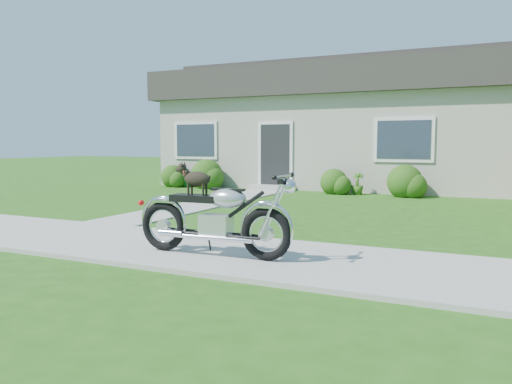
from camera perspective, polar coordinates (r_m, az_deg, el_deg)
ground at (r=7.69m, az=-13.92°, el=-5.74°), size 80.00×80.00×0.00m
sidewalk at (r=7.69m, az=-13.92°, el=-5.60°), size 24.00×2.20×0.04m
walkway at (r=12.61m, az=-4.87°, el=-1.16°), size 1.20×8.00×0.03m
house at (r=18.48m, az=10.25°, el=7.55°), size 12.60×7.03×4.50m
shrub_row at (r=15.64m, az=1.95°, el=1.58°), size 8.68×1.05×1.05m
potted_plant_left at (r=17.19m, az=-7.78°, el=1.90°), size 0.75×0.83×0.81m
potted_plant_right at (r=14.85m, az=11.52°, el=0.95°), size 0.37×0.37×0.64m
motorcycle_with_dog at (r=6.44m, az=-4.71°, el=-2.77°), size 2.22×0.60×1.18m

